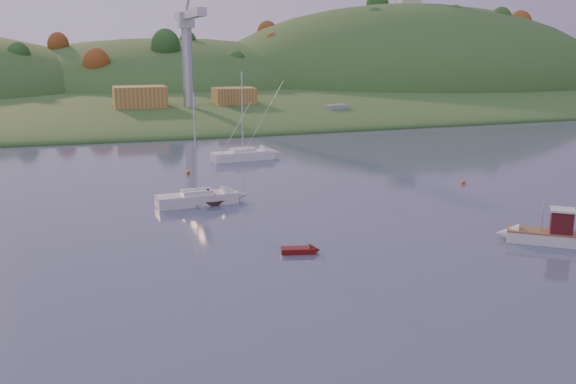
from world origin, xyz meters
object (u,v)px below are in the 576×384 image
object	(u,v)px
red_tender	(305,250)
fishing_boat	(536,232)
sailboat_far	(243,154)
sailboat_near	(197,197)
canoe	(209,201)

from	to	relation	value
red_tender	fishing_boat	bearing A→B (deg)	3.58
fishing_boat	sailboat_far	world-z (taller)	sailboat_far
sailboat_near	canoe	world-z (taller)	sailboat_near
fishing_boat	canoe	world-z (taller)	fishing_boat
sailboat_far	canoe	size ratio (longest dim) A/B	3.48
sailboat_far	red_tender	world-z (taller)	sailboat_far
sailboat_far	red_tender	distance (m)	42.31
sailboat_far	red_tender	bearing A→B (deg)	-104.87
sailboat_near	red_tender	distance (m)	19.02
fishing_boat	red_tender	size ratio (longest dim) A/B	1.88
fishing_boat	red_tender	world-z (taller)	fishing_boat
fishing_boat	sailboat_near	world-z (taller)	sailboat_near
sailboat_far	canoe	bearing A→B (deg)	-119.30
fishing_boat	sailboat_near	xyz separation A→B (m)	(-24.48, 21.64, -0.15)
sailboat_near	sailboat_far	world-z (taller)	sailboat_far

